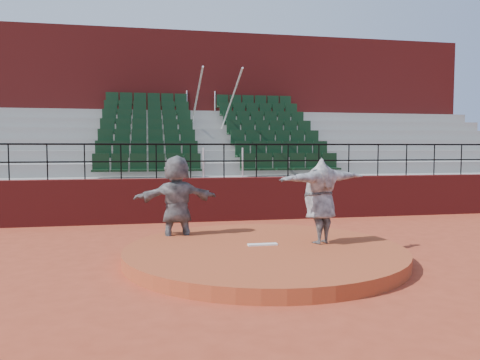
{
  "coord_description": "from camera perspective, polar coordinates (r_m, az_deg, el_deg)",
  "views": [
    {
      "loc": [
        -2.23,
        -8.84,
        2.21
      ],
      "look_at": [
        0.0,
        2.5,
        1.4
      ],
      "focal_mm": 35.0,
      "sensor_mm": 36.0,
      "label": 1
    }
  ],
  "objects": [
    {
      "name": "ground",
      "position": [
        9.38,
        2.98,
        -9.62
      ],
      "size": [
        90.0,
        90.0,
        0.0
      ],
      "primitive_type": "plane",
      "color": "#A33D25",
      "rests_on": "ground"
    },
    {
      "name": "pitchers_mound",
      "position": [
        9.35,
        2.99,
        -8.88
      ],
      "size": [
        5.5,
        5.5,
        0.25
      ],
      "primitive_type": "cylinder",
      "color": "#A54525",
      "rests_on": "ground"
    },
    {
      "name": "pitching_rubber",
      "position": [
        9.46,
        2.77,
        -7.85
      ],
      "size": [
        0.6,
        0.15,
        0.03
      ],
      "primitive_type": "cube",
      "color": "white",
      "rests_on": "pitchers_mound"
    },
    {
      "name": "boundary_wall",
      "position": [
        14.1,
        -1.96,
        -2.34
      ],
      "size": [
        24.0,
        0.3,
        1.3
      ],
      "primitive_type": "cube",
      "color": "maroon",
      "rests_on": "ground"
    },
    {
      "name": "wall_railing",
      "position": [
        14.02,
        -1.97,
        3.27
      ],
      "size": [
        24.04,
        0.05,
        1.03
      ],
      "color": "black",
      "rests_on": "boundary_wall"
    },
    {
      "name": "seating_deck",
      "position": [
        17.64,
        -3.85,
        1.5
      ],
      "size": [
        24.0,
        5.97,
        4.63
      ],
      "color": "gray",
      "rests_on": "ground"
    },
    {
      "name": "press_box_facade",
      "position": [
        21.6,
        -5.21,
        7.55
      ],
      "size": [
        24.0,
        3.0,
        7.1
      ],
      "primitive_type": "cube",
      "color": "maroon",
      "rests_on": "ground"
    },
    {
      "name": "pitcher",
      "position": [
        9.66,
        9.74,
        -2.54
      ],
      "size": [
        2.21,
        1.25,
        1.74
      ],
      "primitive_type": "imported",
      "rotation": [
        0.0,
        0.0,
        3.48
      ],
      "color": "black",
      "rests_on": "pitchers_mound"
    },
    {
      "name": "fielder",
      "position": [
        10.54,
        -7.73,
        -2.53
      ],
      "size": [
        1.94,
        0.79,
        2.03
      ],
      "primitive_type": "imported",
      "rotation": [
        0.0,
        0.0,
        3.24
      ],
      "color": "black",
      "rests_on": "ground"
    }
  ]
}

